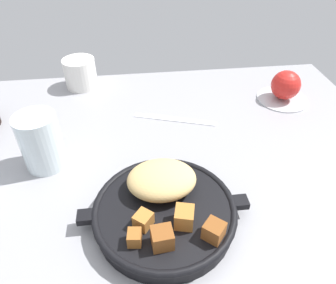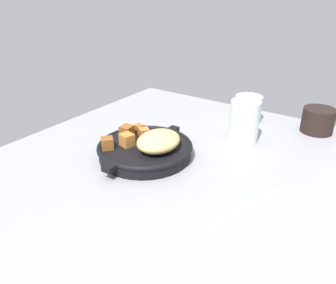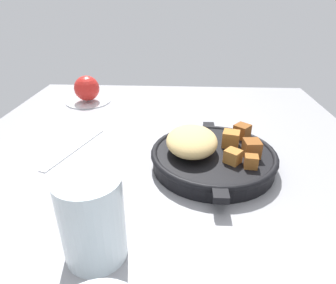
# 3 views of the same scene
# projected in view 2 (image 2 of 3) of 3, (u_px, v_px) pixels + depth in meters

# --- Properties ---
(ground_plane) EXTENTS (0.99, 0.87, 0.02)m
(ground_plane) POSITION_uv_depth(u_px,v_px,m) (171.00, 176.00, 0.76)
(ground_plane) COLOR gray
(cast_iron_skillet) EXTENTS (0.28, 0.23, 0.07)m
(cast_iron_skillet) POSITION_uv_depth(u_px,v_px,m) (147.00, 147.00, 0.81)
(cast_iron_skillet) COLOR black
(cast_iron_skillet) RESTS_ON ground_plane
(butter_knife) EXTENTS (0.19, 0.08, 0.00)m
(butter_knife) POSITION_uv_depth(u_px,v_px,m) (245.00, 206.00, 0.63)
(butter_knife) COLOR silver
(butter_knife) RESTS_ON ground_plane
(water_glass_short) EXTENTS (0.08, 0.08, 0.08)m
(water_glass_short) POSITION_uv_depth(u_px,v_px,m) (248.00, 109.00, 1.01)
(water_glass_short) COLOR silver
(water_glass_short) RESTS_ON ground_plane
(water_glass_tall) EXTENTS (0.08, 0.08, 0.11)m
(water_glass_tall) POSITION_uv_depth(u_px,v_px,m) (244.00, 122.00, 0.87)
(water_glass_tall) COLOR silver
(water_glass_tall) RESTS_ON ground_plane
(coffee_mug_dark) EXTENTS (0.09, 0.09, 0.07)m
(coffee_mug_dark) POSITION_uv_depth(u_px,v_px,m) (318.00, 120.00, 0.94)
(coffee_mug_dark) COLOR black
(coffee_mug_dark) RESTS_ON ground_plane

